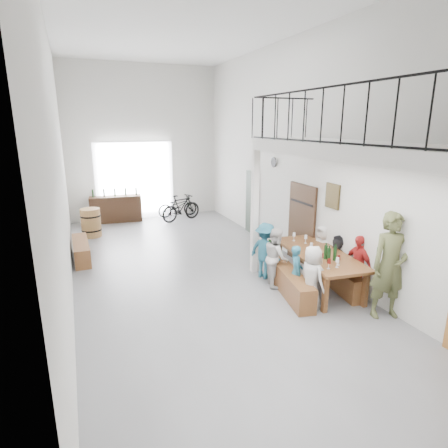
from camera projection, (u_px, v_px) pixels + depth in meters
name	position (u px, v px, depth m)	size (l,w,h in m)	color
floor	(196.00, 272.00, 8.94)	(12.00, 12.00, 0.00)	slate
room_walls	(193.00, 118.00, 8.02)	(12.00, 12.00, 12.00)	silver
gateway_portal	(135.00, 181.00, 13.75)	(2.80, 0.08, 2.80)	white
right_wall_decor	(345.00, 207.00, 7.81)	(0.07, 8.28, 5.07)	#9C5E27
balcony	(368.00, 153.00, 6.10)	(1.52, 5.62, 4.00)	white
tasting_table	(319.00, 256.00, 7.97)	(1.32, 2.61, 0.79)	brown
bench_inner	(288.00, 280.00, 7.85)	(0.35, 2.19, 0.50)	brown
bench_wall	(332.00, 273.00, 8.24)	(0.28, 2.17, 0.50)	brown
tableware	(323.00, 252.00, 7.58)	(0.56, 1.83, 0.35)	black
side_bench	(81.00, 250.00, 9.76)	(0.37, 1.71, 0.48)	brown
oak_barrel	(91.00, 223.00, 11.67)	(0.61, 0.61, 0.89)	olive
serving_counter	(116.00, 209.00, 13.45)	(1.78, 0.49, 0.94)	#392414
counter_bottles	(115.00, 192.00, 13.29)	(1.54, 0.19, 0.28)	black
guest_left_a	(312.00, 277.00, 7.07)	(0.61, 0.39, 1.24)	beige
guest_left_b	(296.00, 271.00, 7.56)	(0.40, 0.26, 1.09)	#236177
guest_left_c	(276.00, 257.00, 8.09)	(0.63, 0.49, 1.29)	beige
guest_left_d	(265.00, 251.00, 8.48)	(0.84, 0.48, 1.29)	#236177
guest_right_a	(358.00, 265.00, 7.66)	(0.74, 0.31, 1.27)	#AF1F1E
guest_right_b	(337.00, 259.00, 8.27)	(1.02, 0.32, 1.09)	black
guest_right_c	(322.00, 249.00, 8.78)	(0.57, 0.37, 1.16)	beige
host_standing	(390.00, 266.00, 6.66)	(0.72, 0.47, 1.97)	#4E532F
potted_plant	(272.00, 244.00, 10.42)	(0.36, 0.31, 0.40)	#154F19
bicycle_near	(178.00, 206.00, 14.25)	(0.53, 1.53, 0.80)	black
bicycle_far	(181.00, 208.00, 13.58)	(0.46, 1.62, 0.97)	black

